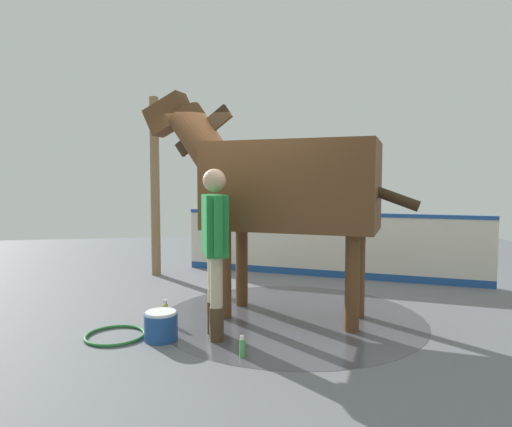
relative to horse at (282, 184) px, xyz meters
name	(u,v)px	position (x,y,z in m)	size (l,w,h in m)	color
ground_plane	(268,313)	(-0.16, -0.14, -1.62)	(16.00, 16.00, 0.02)	slate
wet_patch	(291,317)	(0.06, 0.11, -1.61)	(3.17, 3.17, 0.00)	#4C4C54
barrier_wall	(328,247)	(-2.04, 1.31, -1.09)	(2.64, 4.56, 1.12)	silver
roof_post_near	(155,187)	(-2.73, -1.61, -0.06)	(0.16, 0.16, 3.09)	olive
horse	(282,184)	(0.00, 0.00, 0.00)	(2.04, 3.08, 2.79)	brown
handler	(215,240)	(0.61, -0.86, -0.57)	(0.70, 0.24, 1.77)	#47331E
wash_bucket	(161,326)	(0.59, -1.42, -1.46)	(0.34, 0.34, 0.30)	#1E478C
bottle_shampoo	(165,312)	(0.03, -1.39, -1.48)	(0.06, 0.06, 0.27)	#D8CC4C
bottle_spray	(242,347)	(1.19, -0.66, -1.51)	(0.06, 0.06, 0.21)	#4CA559
hose_coil	(115,335)	(0.42, -1.90, -1.59)	(0.63, 0.63, 0.03)	#267233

